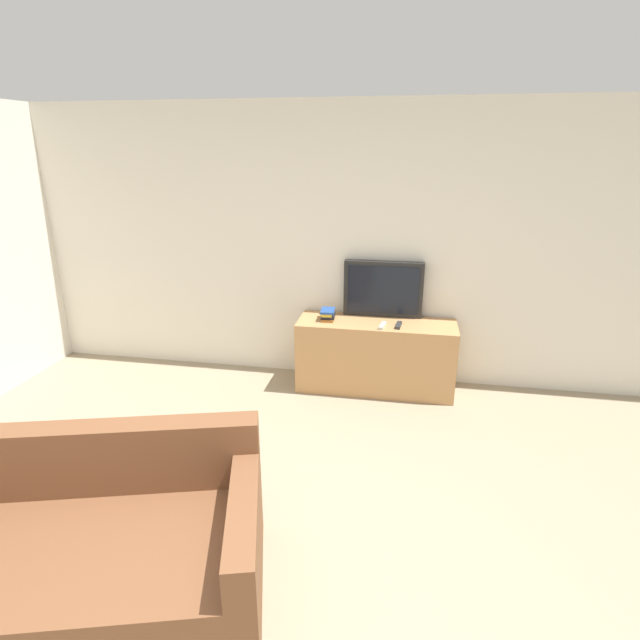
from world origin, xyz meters
name	(u,v)px	position (x,y,z in m)	size (l,w,h in m)	color
wall_back	(338,247)	(0.00, 3.03, 1.30)	(9.00, 0.06, 2.60)	silver
tv_stand	(375,355)	(0.41, 2.74, 0.33)	(1.45, 0.48, 0.67)	tan
television	(383,289)	(0.45, 2.94, 0.93)	(0.74, 0.09, 0.53)	black
couch	(53,558)	(-0.98, 0.07, 0.27)	(2.24, 1.48, 0.80)	brown
book_stack	(328,314)	(-0.04, 2.74, 0.72)	(0.14, 0.20, 0.10)	#995623
remote_on_stand	(399,325)	(0.61, 2.66, 0.68)	(0.06, 0.17, 0.02)	#2D2D2D
remote_secondary	(382,325)	(0.47, 2.63, 0.68)	(0.06, 0.18, 0.02)	#B7B7B7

